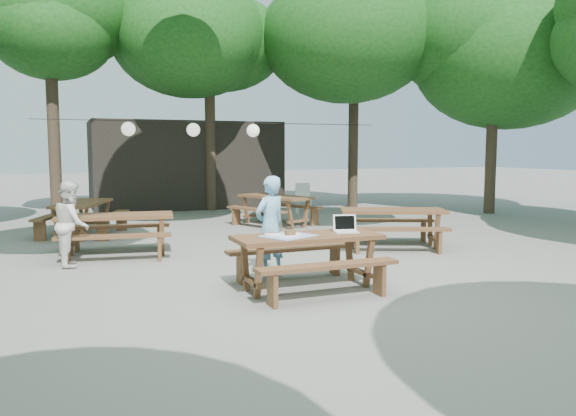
{
  "coord_description": "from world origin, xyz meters",
  "views": [
    {
      "loc": [
        -3.37,
        -8.22,
        1.91
      ],
      "look_at": [
        -0.29,
        -0.64,
        1.05
      ],
      "focal_mm": 35.0,
      "sensor_mm": 36.0,
      "label": 1
    }
  ],
  "objects_px": {
    "main_picnic_table": "(307,261)",
    "second_person": "(71,224)",
    "picnic_table_nw": "(116,234)",
    "plastic_chair": "(303,205)",
    "woman": "(270,226)"
  },
  "relations": [
    {
      "from": "main_picnic_table",
      "to": "second_person",
      "type": "xyz_separation_m",
      "value": [
        -2.94,
        2.87,
        0.31
      ]
    },
    {
      "from": "picnic_table_nw",
      "to": "plastic_chair",
      "type": "distance_m",
      "value": 7.54
    },
    {
      "from": "main_picnic_table",
      "to": "woman",
      "type": "relative_size",
      "value": 1.32
    },
    {
      "from": "woman",
      "to": "main_picnic_table",
      "type": "bearing_deg",
      "value": 77.51
    },
    {
      "from": "main_picnic_table",
      "to": "woman",
      "type": "distance_m",
      "value": 1.06
    },
    {
      "from": "main_picnic_table",
      "to": "plastic_chair",
      "type": "relative_size",
      "value": 2.22
    },
    {
      "from": "main_picnic_table",
      "to": "picnic_table_nw",
      "type": "bearing_deg",
      "value": 122.16
    },
    {
      "from": "main_picnic_table",
      "to": "second_person",
      "type": "bearing_deg",
      "value": 135.75
    },
    {
      "from": "main_picnic_table",
      "to": "picnic_table_nw",
      "type": "height_order",
      "value": "same"
    },
    {
      "from": "picnic_table_nw",
      "to": "second_person",
      "type": "xyz_separation_m",
      "value": [
        -0.75,
        -0.63,
        0.31
      ]
    },
    {
      "from": "main_picnic_table",
      "to": "plastic_chair",
      "type": "xyz_separation_m",
      "value": [
        3.59,
        8.33,
        -0.13
      ]
    },
    {
      "from": "main_picnic_table",
      "to": "woman",
      "type": "xyz_separation_m",
      "value": [
        -0.18,
        0.98,
        0.37
      ]
    },
    {
      "from": "second_person",
      "to": "plastic_chair",
      "type": "bearing_deg",
      "value": -49.53
    },
    {
      "from": "second_person",
      "to": "picnic_table_nw",
      "type": "bearing_deg",
      "value": -49.42
    },
    {
      "from": "picnic_table_nw",
      "to": "woman",
      "type": "distance_m",
      "value": 3.25
    }
  ]
}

